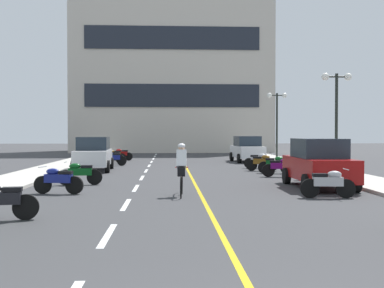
# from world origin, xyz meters

# --- Properties ---
(ground_plane) EXTENTS (140.00, 140.00, 0.00)m
(ground_plane) POSITION_xyz_m (0.00, 21.00, 0.00)
(ground_plane) COLOR #38383A
(curb_left) EXTENTS (2.40, 72.00, 0.12)m
(curb_left) POSITION_xyz_m (-7.20, 24.00, 0.06)
(curb_left) COLOR #B7B2A8
(curb_left) RESTS_ON ground
(curb_right) EXTENTS (2.40, 72.00, 0.12)m
(curb_right) POSITION_xyz_m (7.20, 24.00, 0.06)
(curb_right) COLOR #B7B2A8
(curb_right) RESTS_ON ground
(lane_dash_1) EXTENTS (0.14, 2.20, 0.01)m
(lane_dash_1) POSITION_xyz_m (-2.00, 6.00, 0.00)
(lane_dash_1) COLOR silver
(lane_dash_1) RESTS_ON ground
(lane_dash_2) EXTENTS (0.14, 2.20, 0.01)m
(lane_dash_2) POSITION_xyz_m (-2.00, 10.00, 0.00)
(lane_dash_2) COLOR silver
(lane_dash_2) RESTS_ON ground
(lane_dash_3) EXTENTS (0.14, 2.20, 0.01)m
(lane_dash_3) POSITION_xyz_m (-2.00, 14.00, 0.00)
(lane_dash_3) COLOR silver
(lane_dash_3) RESTS_ON ground
(lane_dash_4) EXTENTS (0.14, 2.20, 0.01)m
(lane_dash_4) POSITION_xyz_m (-2.00, 18.00, 0.00)
(lane_dash_4) COLOR silver
(lane_dash_4) RESTS_ON ground
(lane_dash_5) EXTENTS (0.14, 2.20, 0.01)m
(lane_dash_5) POSITION_xyz_m (-2.00, 22.00, 0.00)
(lane_dash_5) COLOR silver
(lane_dash_5) RESTS_ON ground
(lane_dash_6) EXTENTS (0.14, 2.20, 0.01)m
(lane_dash_6) POSITION_xyz_m (-2.00, 26.00, 0.00)
(lane_dash_6) COLOR silver
(lane_dash_6) RESTS_ON ground
(lane_dash_7) EXTENTS (0.14, 2.20, 0.01)m
(lane_dash_7) POSITION_xyz_m (-2.00, 30.00, 0.00)
(lane_dash_7) COLOR silver
(lane_dash_7) RESTS_ON ground
(lane_dash_8) EXTENTS (0.14, 2.20, 0.01)m
(lane_dash_8) POSITION_xyz_m (-2.00, 34.00, 0.00)
(lane_dash_8) COLOR silver
(lane_dash_8) RESTS_ON ground
(lane_dash_9) EXTENTS (0.14, 2.20, 0.01)m
(lane_dash_9) POSITION_xyz_m (-2.00, 38.00, 0.00)
(lane_dash_9) COLOR silver
(lane_dash_9) RESTS_ON ground
(lane_dash_10) EXTENTS (0.14, 2.20, 0.01)m
(lane_dash_10) POSITION_xyz_m (-2.00, 42.00, 0.00)
(lane_dash_10) COLOR silver
(lane_dash_10) RESTS_ON ground
(lane_dash_11) EXTENTS (0.14, 2.20, 0.01)m
(lane_dash_11) POSITION_xyz_m (-2.00, 46.00, 0.00)
(lane_dash_11) COLOR silver
(lane_dash_11) RESTS_ON ground
(centre_line_yellow) EXTENTS (0.12, 66.00, 0.01)m
(centre_line_yellow) POSITION_xyz_m (0.25, 24.00, 0.00)
(centre_line_yellow) COLOR gold
(centre_line_yellow) RESTS_ON ground
(office_building) EXTENTS (21.26, 9.43, 19.63)m
(office_building) POSITION_xyz_m (-0.38, 49.65, 9.81)
(office_building) COLOR beige
(office_building) RESTS_ON ground
(street_lamp_mid) EXTENTS (1.46, 0.36, 4.76)m
(street_lamp_mid) POSITION_xyz_m (7.18, 18.71, 3.64)
(street_lamp_mid) COLOR black
(street_lamp_mid) RESTS_ON curb_right
(street_lamp_far) EXTENTS (1.46, 0.36, 4.83)m
(street_lamp_far) POSITION_xyz_m (7.05, 30.45, 3.68)
(street_lamp_far) COLOR black
(street_lamp_far) RESTS_ON curb_right
(parked_car_near) EXTENTS (1.95, 4.21, 1.82)m
(parked_car_near) POSITION_xyz_m (4.73, 13.77, 0.92)
(parked_car_near) COLOR black
(parked_car_near) RESTS_ON ground
(parked_car_mid) EXTENTS (2.08, 4.27, 1.82)m
(parked_car_mid) POSITION_xyz_m (-4.82, 22.15, 0.92)
(parked_car_mid) COLOR black
(parked_car_mid) RESTS_ON ground
(parked_car_far) EXTENTS (2.09, 4.28, 1.82)m
(parked_car_far) POSITION_xyz_m (4.76, 29.69, 0.92)
(parked_car_far) COLOR black
(parked_car_far) RESTS_ON ground
(motorcycle_2) EXTENTS (1.70, 0.60, 0.92)m
(motorcycle_2) POSITION_xyz_m (-4.66, 7.66, 0.47)
(motorcycle_2) COLOR black
(motorcycle_2) RESTS_ON ground
(motorcycle_3) EXTENTS (1.70, 0.60, 0.92)m
(motorcycle_3) POSITION_xyz_m (4.15, 11.01, 0.47)
(motorcycle_3) COLOR black
(motorcycle_3) RESTS_ON ground
(motorcycle_4) EXTENTS (1.69, 0.62, 0.92)m
(motorcycle_4) POSITION_xyz_m (-4.46, 12.45, 0.47)
(motorcycle_4) COLOR black
(motorcycle_4) RESTS_ON ground
(motorcycle_5) EXTENTS (1.70, 0.60, 0.92)m
(motorcycle_5) POSITION_xyz_m (-4.25, 15.16, 0.47)
(motorcycle_5) COLOR black
(motorcycle_5) RESTS_ON ground
(motorcycle_6) EXTENTS (1.69, 0.60, 0.92)m
(motorcycle_6) POSITION_xyz_m (4.36, 18.11, 0.47)
(motorcycle_6) COLOR black
(motorcycle_6) RESTS_ON ground
(motorcycle_7) EXTENTS (1.69, 0.63, 0.92)m
(motorcycle_7) POSITION_xyz_m (4.55, 20.02, 0.47)
(motorcycle_7) COLOR black
(motorcycle_7) RESTS_ON ground
(motorcycle_8) EXTENTS (1.65, 0.78, 0.92)m
(motorcycle_8) POSITION_xyz_m (4.20, 21.59, 0.47)
(motorcycle_8) COLOR black
(motorcycle_8) RESTS_ON ground
(motorcycle_9) EXTENTS (1.69, 0.63, 0.92)m
(motorcycle_9) POSITION_xyz_m (4.39, 23.44, 0.47)
(motorcycle_9) COLOR black
(motorcycle_9) RESTS_ON ground
(motorcycle_10) EXTENTS (1.70, 0.60, 0.92)m
(motorcycle_10) POSITION_xyz_m (-4.27, 26.13, 0.47)
(motorcycle_10) COLOR black
(motorcycle_10) RESTS_ON ground
(motorcycle_11) EXTENTS (1.70, 0.60, 0.92)m
(motorcycle_11) POSITION_xyz_m (-4.53, 28.07, 0.47)
(motorcycle_11) COLOR black
(motorcycle_11) RESTS_ON ground
(motorcycle_12) EXTENTS (1.68, 0.65, 0.92)m
(motorcycle_12) POSITION_xyz_m (-4.67, 30.23, 0.47)
(motorcycle_12) COLOR black
(motorcycle_12) RESTS_ON ground
(motorcycle_13) EXTENTS (1.69, 0.62, 0.92)m
(motorcycle_13) POSITION_xyz_m (-4.31, 31.96, 0.47)
(motorcycle_13) COLOR black
(motorcycle_13) RESTS_ON ground
(cyclist_rider) EXTENTS (0.42, 1.77, 1.71)m
(cyclist_rider) POSITION_xyz_m (-0.38, 11.77, 0.89)
(cyclist_rider) COLOR black
(cyclist_rider) RESTS_ON ground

